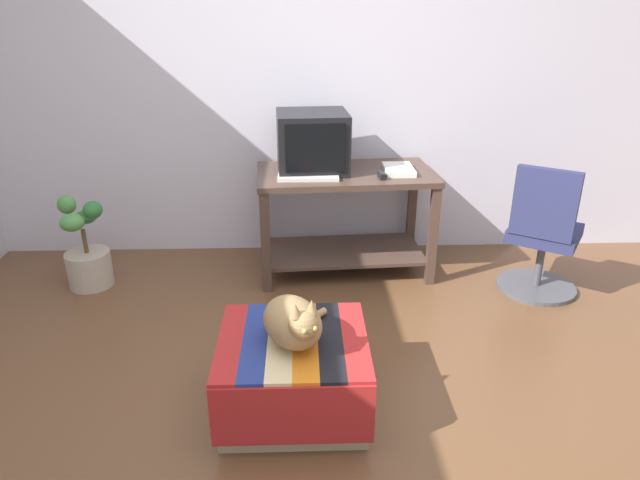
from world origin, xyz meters
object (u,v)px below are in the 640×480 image
tv_monitor (312,142)px  ottoman_with_blanket (293,374)px  cat (294,322)px  office_chair (542,239)px  book (399,169)px  stapler (382,175)px  desk (345,204)px  potted_plant (87,254)px  keyboard (308,177)px

tv_monitor → ottoman_with_blanket: size_ratio=0.72×
cat → office_chair: size_ratio=0.51×
book → cat: size_ratio=0.63×
book → stapler: bearing=-134.5°
cat → office_chair: bearing=12.7°
tv_monitor → book: (0.59, -0.06, -0.18)m
desk → stapler: size_ratio=11.29×
tv_monitor → book: bearing=-9.9°
ottoman_with_blanket → cat: (0.01, -0.03, 0.30)m
potted_plant → office_chair: 3.03m
tv_monitor → cat: tv_monitor is taller
book → ottoman_with_blanket: book is taller
ottoman_with_blanket → office_chair: size_ratio=0.77×
desk → stapler: bearing=-39.5°
cat → potted_plant: 1.98m
tv_monitor → potted_plant: 1.71m
keyboard → stapler: size_ratio=3.64×
potted_plant → stapler: stapler is taller
book → ottoman_with_blanket: 1.75m
desk → ottoman_with_blanket: desk is taller
ottoman_with_blanket → cat: 0.30m
keyboard → potted_plant: size_ratio=0.62×
tv_monitor → keyboard: tv_monitor is taller
desk → potted_plant: bearing=-177.2°
desk → cat: (-0.34, -1.55, -0.00)m
keyboard → potted_plant: bearing=-178.0°
desk → cat: desk is taller
stapler → desk: bearing=138.7°
book → potted_plant: 2.19m
ottoman_with_blanket → keyboard: bearing=86.0°
desk → potted_plant: desk is taller
tv_monitor → cat: 1.65m
desk → potted_plant: 1.80m
tv_monitor → book: size_ratio=1.71×
keyboard → book: 0.63m
desk → cat: bearing=-106.1°
tv_monitor → book: tv_monitor is taller
potted_plant → office_chair: office_chair is taller
keyboard → stapler: stapler is taller
desk → book: 0.44m
keyboard → potted_plant: (-1.51, -0.04, -0.52)m
desk → keyboard: 0.39m
tv_monitor → stapler: size_ratio=4.52×
cat → stapler: bearing=44.9°
ottoman_with_blanket → office_chair: office_chair is taller
book → keyboard: bearing=-167.4°
desk → office_chair: bearing=-21.4°
desk → book: book is taller
ottoman_with_blanket → desk: bearing=76.9°
desk → office_chair: (1.26, -0.40, -0.11)m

